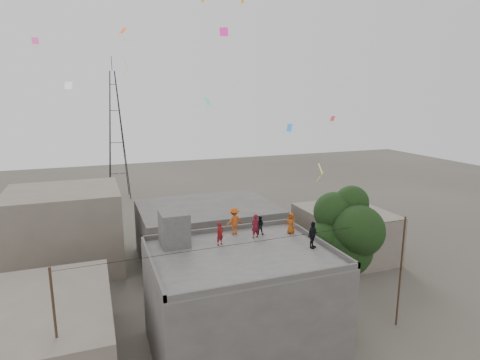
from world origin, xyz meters
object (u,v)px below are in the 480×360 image
object	(u,v)px
stair_head_box	(174,229)
person_red_adult	(255,226)
transmission_tower	(116,136)
person_dark_adult	(313,235)
tree	(346,234)

from	to	relation	value
stair_head_box	person_red_adult	bearing A→B (deg)	-6.27
transmission_tower	person_dark_adult	world-z (taller)	transmission_tower
person_dark_adult	stair_head_box	bearing A→B (deg)	123.93
stair_head_box	transmission_tower	xyz separation A→B (m)	(-0.80, 37.40, 1.97)
transmission_tower	person_red_adult	bearing A→B (deg)	-81.44
stair_head_box	person_dark_adult	world-z (taller)	stair_head_box
person_dark_adult	tree	bearing A→B (deg)	-11.02
stair_head_box	person_red_adult	world-z (taller)	stair_head_box
stair_head_box	transmission_tower	bearing A→B (deg)	91.23
person_red_adult	stair_head_box	bearing A→B (deg)	-21.00
transmission_tower	person_red_adult	distance (m)	38.43
stair_head_box	transmission_tower	world-z (taller)	transmission_tower
person_red_adult	transmission_tower	bearing A→B (deg)	-96.17
stair_head_box	tree	size ratio (longest dim) A/B	0.22
tree	person_dark_adult	bearing A→B (deg)	-158.82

